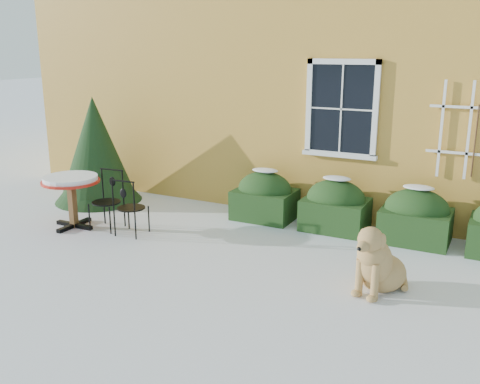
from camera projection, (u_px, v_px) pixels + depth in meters
The scene contains 8 objects.
ground at pixel (207, 273), 7.28m from camera, with size 80.00×80.00×0.00m, color white.
house at pixel (357, 36), 12.44m from camera, with size 12.40×8.40×6.40m.
hedge_row at pixel (374, 212), 8.63m from camera, with size 4.95×0.80×0.91m.
evergreen_shrub at pixel (96, 160), 10.52m from camera, with size 1.70×1.70×2.06m.
bistro_table at pixel (71, 185), 8.94m from camera, with size 0.96×0.96×0.89m.
patio_chair_near at pixel (130, 207), 8.64m from camera, with size 0.46×0.46×0.95m.
patio_chair_far at pixel (108, 200), 8.97m from camera, with size 0.48×0.47×0.99m.
dog at pixel (377, 264), 6.61m from camera, with size 0.74×0.99×0.93m.
Camera 1 is at (3.48, -5.78, 2.97)m, focal length 40.00 mm.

